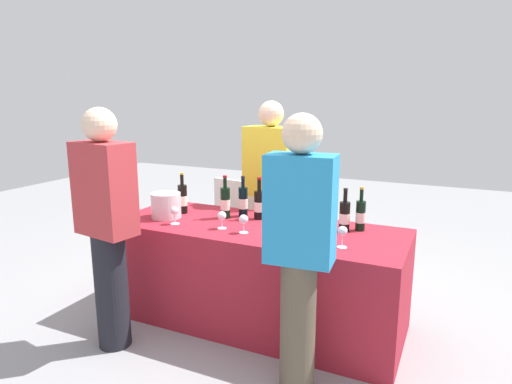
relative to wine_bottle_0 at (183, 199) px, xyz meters
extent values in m
plane|color=gray|center=(0.68, -0.08, -0.86)|extent=(12.00, 12.00, 0.00)
cube|color=maroon|center=(0.68, -0.08, -0.49)|extent=(2.12, 0.81, 0.74)
cylinder|color=black|center=(0.00, 0.00, 0.00)|extent=(0.07, 0.07, 0.23)
cylinder|color=black|center=(0.00, 0.00, 0.15)|extent=(0.03, 0.03, 0.09)
cylinder|color=gold|center=(0.00, 0.00, 0.20)|extent=(0.03, 0.03, 0.02)
cylinder|color=silver|center=(0.00, 0.00, -0.02)|extent=(0.07, 0.07, 0.08)
cylinder|color=black|center=(0.38, 0.01, 0.00)|extent=(0.07, 0.07, 0.23)
cylinder|color=black|center=(0.38, 0.01, 0.16)|extent=(0.03, 0.03, 0.08)
cylinder|color=maroon|center=(0.38, 0.01, 0.20)|extent=(0.03, 0.03, 0.02)
cylinder|color=silver|center=(0.38, 0.01, -0.01)|extent=(0.07, 0.07, 0.08)
cylinder|color=black|center=(0.48, 0.12, 0.00)|extent=(0.07, 0.07, 0.23)
cylinder|color=black|center=(0.48, 0.12, 0.15)|extent=(0.03, 0.03, 0.07)
cylinder|color=black|center=(0.48, 0.12, 0.19)|extent=(0.03, 0.03, 0.02)
cylinder|color=silver|center=(0.48, 0.12, -0.02)|extent=(0.07, 0.07, 0.08)
cylinder|color=black|center=(0.62, 0.10, -0.01)|extent=(0.08, 0.08, 0.21)
cylinder|color=black|center=(0.62, 0.10, 0.14)|extent=(0.03, 0.03, 0.09)
cylinder|color=maroon|center=(0.62, 0.10, 0.19)|extent=(0.03, 0.03, 0.02)
cylinder|color=silver|center=(0.62, 0.10, -0.02)|extent=(0.08, 0.08, 0.08)
cylinder|color=black|center=(0.92, 0.12, -0.02)|extent=(0.08, 0.08, 0.21)
cylinder|color=black|center=(0.92, 0.12, 0.13)|extent=(0.03, 0.03, 0.08)
cylinder|color=black|center=(0.92, 0.12, 0.18)|extent=(0.03, 0.03, 0.02)
cylinder|color=silver|center=(0.92, 0.12, -0.03)|extent=(0.08, 0.08, 0.07)
cylinder|color=black|center=(1.17, 0.04, 0.00)|extent=(0.07, 0.07, 0.23)
cylinder|color=black|center=(1.17, 0.04, 0.16)|extent=(0.03, 0.03, 0.09)
cylinder|color=gold|center=(1.17, 0.04, 0.21)|extent=(0.03, 0.03, 0.02)
cylinder|color=silver|center=(1.17, 0.04, -0.01)|extent=(0.07, 0.07, 0.08)
cylinder|color=black|center=(1.29, 0.06, -0.01)|extent=(0.07, 0.07, 0.21)
cylinder|color=black|center=(1.29, 0.06, 0.13)|extent=(0.03, 0.03, 0.08)
cylinder|color=black|center=(1.29, 0.06, 0.18)|extent=(0.03, 0.03, 0.02)
cylinder|color=silver|center=(1.29, 0.06, -0.03)|extent=(0.07, 0.07, 0.07)
cylinder|color=black|center=(1.38, 0.13, -0.01)|extent=(0.07, 0.07, 0.21)
cylinder|color=black|center=(1.38, 0.13, 0.13)|extent=(0.03, 0.03, 0.08)
cylinder|color=gold|center=(1.38, 0.13, 0.18)|extent=(0.03, 0.03, 0.02)
cylinder|color=silver|center=(1.38, 0.13, -0.02)|extent=(0.07, 0.07, 0.07)
cylinder|color=silver|center=(0.13, -0.29, -0.12)|extent=(0.07, 0.07, 0.00)
cylinder|color=silver|center=(0.13, -0.29, -0.08)|extent=(0.01, 0.01, 0.07)
sphere|color=silver|center=(0.13, -0.29, -0.02)|extent=(0.06, 0.06, 0.06)
cylinder|color=silver|center=(0.49, -0.24, -0.12)|extent=(0.06, 0.06, 0.00)
cylinder|color=silver|center=(0.49, -0.24, -0.08)|extent=(0.01, 0.01, 0.06)
sphere|color=silver|center=(0.49, -0.24, -0.02)|extent=(0.06, 0.06, 0.06)
cylinder|color=silver|center=(0.68, -0.27, -0.12)|extent=(0.06, 0.06, 0.00)
cylinder|color=silver|center=(0.68, -0.27, -0.08)|extent=(0.01, 0.01, 0.06)
sphere|color=silver|center=(0.68, -0.27, -0.02)|extent=(0.06, 0.06, 0.06)
cylinder|color=silver|center=(0.91, -0.16, -0.12)|extent=(0.07, 0.07, 0.00)
cylinder|color=silver|center=(0.91, -0.16, -0.08)|extent=(0.01, 0.01, 0.06)
sphere|color=silver|center=(0.91, -0.16, -0.02)|extent=(0.06, 0.06, 0.06)
cylinder|color=silver|center=(0.99, -0.25, -0.12)|extent=(0.07, 0.07, 0.00)
cylinder|color=silver|center=(0.99, -0.25, -0.08)|extent=(0.01, 0.01, 0.07)
sphere|color=silver|center=(0.99, -0.25, -0.01)|extent=(0.07, 0.07, 0.07)
sphere|color=#590C19|center=(0.99, -0.25, -0.02)|extent=(0.04, 0.04, 0.04)
cylinder|color=silver|center=(1.36, -0.28, -0.12)|extent=(0.06, 0.06, 0.00)
cylinder|color=silver|center=(1.36, -0.28, -0.08)|extent=(0.01, 0.01, 0.08)
sphere|color=silver|center=(1.36, -0.28, -0.01)|extent=(0.06, 0.06, 0.06)
sphere|color=#590C19|center=(1.36, -0.28, -0.02)|extent=(0.03, 0.03, 0.03)
cylinder|color=silver|center=(-0.04, -0.17, -0.02)|extent=(0.23, 0.23, 0.19)
cylinder|color=brown|center=(0.50, 0.61, -0.46)|extent=(0.24, 0.24, 0.80)
cube|color=yellow|center=(0.50, 0.61, 0.24)|extent=(0.47, 0.30, 0.60)
sphere|color=beige|center=(0.50, 0.61, 0.65)|extent=(0.22, 0.22, 0.22)
cylinder|color=black|center=(-0.04, -0.79, -0.46)|extent=(0.21, 0.21, 0.79)
cube|color=#B23338|center=(-0.04, -0.79, 0.23)|extent=(0.42, 0.27, 0.59)
sphere|color=beige|center=(-0.04, -0.79, 0.63)|extent=(0.21, 0.21, 0.21)
cylinder|color=brown|center=(1.23, -0.71, -0.47)|extent=(0.20, 0.20, 0.78)
cube|color=#268CCC|center=(1.23, -0.71, 0.21)|extent=(0.38, 0.23, 0.58)
sphere|color=beige|center=(1.23, -0.71, 0.61)|extent=(0.21, 0.21, 0.21)
cube|color=white|center=(0.03, 0.92, -0.44)|extent=(0.61, 0.14, 0.84)
camera|label=1|loc=(1.98, -2.86, 0.80)|focal=31.14mm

